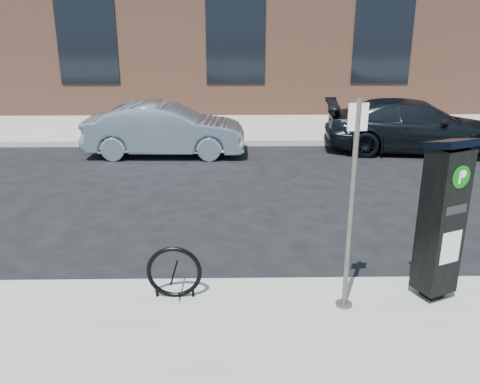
{
  "coord_description": "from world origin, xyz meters",
  "views": [
    {
      "loc": [
        -0.17,
        -5.89,
        3.38
      ],
      "look_at": [
        -0.05,
        0.5,
        1.19
      ],
      "focal_mm": 38.0,
      "sensor_mm": 36.0,
      "label": 1
    }
  ],
  "objects_px": {
    "bike_rack": "(174,272)",
    "car_dark": "(415,126)",
    "parking_kiosk": "(442,218)",
    "sign_pole": "(351,210)",
    "car_silver": "(165,130)"
  },
  "relations": [
    {
      "from": "bike_rack",
      "to": "car_dark",
      "type": "distance_m",
      "value": 9.52
    },
    {
      "from": "parking_kiosk",
      "to": "sign_pole",
      "type": "xyz_separation_m",
      "value": [
        -1.12,
        -0.2,
        0.19
      ]
    },
    {
      "from": "bike_rack",
      "to": "car_silver",
      "type": "relative_size",
      "value": 0.16
    },
    {
      "from": "parking_kiosk",
      "to": "car_silver",
      "type": "bearing_deg",
      "value": 94.81
    },
    {
      "from": "car_silver",
      "to": "car_dark",
      "type": "height_order",
      "value": "car_dark"
    },
    {
      "from": "parking_kiosk",
      "to": "bike_rack",
      "type": "xyz_separation_m",
      "value": [
        -3.15,
        0.04,
        -0.7
      ]
    },
    {
      "from": "parking_kiosk",
      "to": "car_dark",
      "type": "bearing_deg",
      "value": 48.45
    },
    {
      "from": "sign_pole",
      "to": "bike_rack",
      "type": "distance_m",
      "value": 2.23
    },
    {
      "from": "bike_rack",
      "to": "car_dark",
      "type": "xyz_separation_m",
      "value": [
        5.57,
        7.72,
        0.21
      ]
    },
    {
      "from": "parking_kiosk",
      "to": "sign_pole",
      "type": "relative_size",
      "value": 0.81
    },
    {
      "from": "sign_pole",
      "to": "bike_rack",
      "type": "bearing_deg",
      "value": 166.92
    },
    {
      "from": "sign_pole",
      "to": "car_silver",
      "type": "xyz_separation_m",
      "value": [
        -3.03,
        7.69,
        -0.69
      ]
    },
    {
      "from": "bike_rack",
      "to": "car_silver",
      "type": "bearing_deg",
      "value": 99.14
    },
    {
      "from": "car_dark",
      "to": "parking_kiosk",
      "type": "bearing_deg",
      "value": 170.26
    },
    {
      "from": "car_silver",
      "to": "car_dark",
      "type": "bearing_deg",
      "value": -86.71
    }
  ]
}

